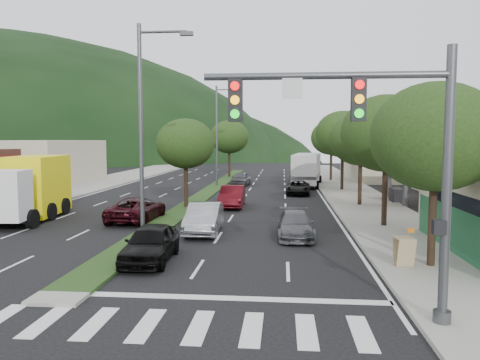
# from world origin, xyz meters

# --- Properties ---
(ground) EXTENTS (160.00, 160.00, 0.00)m
(ground) POSITION_xyz_m (0.00, 0.00, 0.00)
(ground) COLOR black
(ground) RESTS_ON ground
(sidewalk_right) EXTENTS (5.00, 90.00, 0.15)m
(sidewalk_right) POSITION_xyz_m (12.50, 25.00, 0.07)
(sidewalk_right) COLOR gray
(sidewalk_right) RESTS_ON ground
(sidewalk_left) EXTENTS (6.00, 90.00, 0.15)m
(sidewalk_left) POSITION_xyz_m (-13.00, 25.00, 0.07)
(sidewalk_left) COLOR gray
(sidewalk_left) RESTS_ON ground
(median) EXTENTS (1.60, 56.00, 0.12)m
(median) POSITION_xyz_m (0.00, 28.00, 0.06)
(median) COLOR #1A3212
(median) RESTS_ON ground
(crosswalk) EXTENTS (19.00, 2.20, 0.01)m
(crosswalk) POSITION_xyz_m (0.00, -2.00, 0.01)
(crosswalk) COLOR silver
(crosswalk) RESTS_ON ground
(traffic_signal) EXTENTS (6.12, 0.40, 7.00)m
(traffic_signal) POSITION_xyz_m (9.03, -1.54, 4.65)
(traffic_signal) COLOR #47494C
(traffic_signal) RESTS_ON ground
(gas_canopy) EXTENTS (12.20, 8.20, 5.25)m
(gas_canopy) POSITION_xyz_m (19.00, 22.00, 4.65)
(gas_canopy) COLOR silver
(gas_canopy) RESTS_ON ground
(bldg_left_far) EXTENTS (9.00, 14.00, 4.60)m
(bldg_left_far) POSITION_xyz_m (-19.00, 34.00, 2.30)
(bldg_left_far) COLOR beige
(bldg_left_far) RESTS_ON ground
(bldg_right_far) EXTENTS (10.00, 16.00, 5.20)m
(bldg_right_far) POSITION_xyz_m (19.50, 44.00, 2.60)
(bldg_right_far) COLOR beige
(bldg_right_far) RESTS_ON ground
(tree_r_a) EXTENTS (4.60, 4.60, 6.63)m
(tree_r_a) POSITION_xyz_m (12.00, 4.00, 4.82)
(tree_r_a) COLOR black
(tree_r_a) RESTS_ON sidewalk_right
(tree_r_b) EXTENTS (4.80, 4.80, 6.94)m
(tree_r_b) POSITION_xyz_m (12.00, 12.00, 5.04)
(tree_r_b) COLOR black
(tree_r_b) RESTS_ON sidewalk_right
(tree_r_c) EXTENTS (4.40, 4.40, 6.48)m
(tree_r_c) POSITION_xyz_m (12.00, 20.00, 4.75)
(tree_r_c) COLOR black
(tree_r_c) RESTS_ON sidewalk_right
(tree_r_d) EXTENTS (5.00, 5.00, 7.17)m
(tree_r_d) POSITION_xyz_m (12.00, 30.00, 5.18)
(tree_r_d) COLOR black
(tree_r_d) RESTS_ON sidewalk_right
(tree_r_e) EXTENTS (4.60, 4.60, 6.71)m
(tree_r_e) POSITION_xyz_m (12.00, 40.00, 4.89)
(tree_r_e) COLOR black
(tree_r_e) RESTS_ON sidewalk_right
(tree_med_near) EXTENTS (4.00, 4.00, 6.02)m
(tree_med_near) POSITION_xyz_m (0.00, 18.00, 4.43)
(tree_med_near) COLOR black
(tree_med_near) RESTS_ON median
(tree_med_far) EXTENTS (4.80, 4.80, 6.94)m
(tree_med_far) POSITION_xyz_m (0.00, 44.00, 5.01)
(tree_med_far) COLOR black
(tree_med_far) RESTS_ON median
(streetlight_near) EXTENTS (2.60, 0.25, 10.00)m
(streetlight_near) POSITION_xyz_m (0.21, 8.00, 5.58)
(streetlight_near) COLOR #47494C
(streetlight_near) RESTS_ON ground
(streetlight_mid) EXTENTS (2.60, 0.25, 10.00)m
(streetlight_mid) POSITION_xyz_m (0.21, 33.00, 5.58)
(streetlight_mid) COLOR #47494C
(streetlight_mid) RESTS_ON ground
(sedan_silver) EXTENTS (1.77, 4.62, 1.50)m
(sedan_silver) POSITION_xyz_m (2.64, 9.80, 0.75)
(sedan_silver) COLOR #A2A5AA
(sedan_silver) RESTS_ON ground
(suv_maroon) EXTENTS (2.55, 5.12, 1.39)m
(suv_maroon) POSITION_xyz_m (-1.81, 12.83, 0.70)
(suv_maroon) COLOR black
(suv_maroon) RESTS_ON ground
(car_queue_a) EXTENTS (1.82, 4.28, 1.44)m
(car_queue_a) POSITION_xyz_m (1.50, 4.12, 0.72)
(car_queue_a) COLOR black
(car_queue_a) RESTS_ON ground
(car_queue_b) EXTENTS (1.82, 4.29, 1.23)m
(car_queue_b) POSITION_xyz_m (7.21, 9.12, 0.62)
(car_queue_b) COLOR #4F5054
(car_queue_b) RESTS_ON ground
(car_queue_c) EXTENTS (1.65, 4.56, 1.49)m
(car_queue_c) POSITION_xyz_m (3.09, 18.91, 0.75)
(car_queue_c) COLOR #560E16
(car_queue_c) RESTS_ON ground
(car_queue_d) EXTENTS (2.20, 4.36, 1.18)m
(car_queue_d) POSITION_xyz_m (7.92, 26.78, 0.59)
(car_queue_d) COLOR black
(car_queue_d) RESTS_ON ground
(car_queue_e) EXTENTS (2.01, 4.27, 1.41)m
(car_queue_e) POSITION_xyz_m (2.34, 34.06, 0.71)
(car_queue_e) COLOR #46454A
(car_queue_e) RESTS_ON ground
(car_queue_f) EXTENTS (2.03, 4.69, 1.34)m
(car_queue_f) POSITION_xyz_m (8.40, 40.99, 0.67)
(car_queue_f) COLOR black
(car_queue_f) RESTS_ON ground
(box_truck) EXTENTS (3.57, 7.77, 3.71)m
(box_truck) POSITION_xyz_m (-8.28, 12.82, 1.76)
(box_truck) COLOR white
(box_truck) RESTS_ON ground
(motorhome) EXTENTS (3.54, 8.69, 3.24)m
(motorhome) POSITION_xyz_m (9.00, 34.17, 1.73)
(motorhome) COLOR silver
(motorhome) RESTS_ON ground
(a_frame_sign) EXTENTS (0.72, 0.80, 1.43)m
(a_frame_sign) POSITION_xyz_m (10.99, 3.78, 0.78)
(a_frame_sign) COLOR tan
(a_frame_sign) RESTS_ON sidewalk_right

